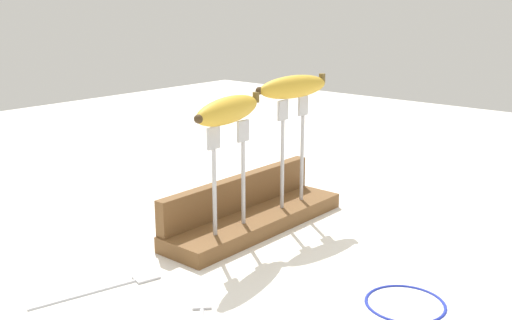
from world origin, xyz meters
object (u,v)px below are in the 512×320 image
(fork_fallen_far, at_px, (114,285))
(fork_stand_right, at_px, (293,142))
(wire_coil, at_px, (405,302))
(banana_raised_left, at_px, (228,110))
(fork_stand_left, at_px, (229,167))
(banana_raised_right, at_px, (294,87))

(fork_fallen_far, bearing_deg, fork_stand_right, -2.48)
(fork_fallen_far, height_order, wire_coil, fork_fallen_far)
(banana_raised_left, height_order, fork_fallen_far, banana_raised_left)
(fork_fallen_far, bearing_deg, fork_stand_left, -4.35)
(fork_stand_left, bearing_deg, banana_raised_right, 0.00)
(banana_raised_right, bearing_deg, fork_stand_right, -7.76)
(fork_stand_left, bearing_deg, fork_stand_right, 0.00)
(fork_stand_right, distance_m, banana_raised_right, 0.10)
(fork_stand_right, xyz_separation_m, banana_raised_left, (-0.17, -0.00, 0.08))
(banana_raised_left, xyz_separation_m, banana_raised_right, (0.17, 0.00, 0.02))
(fork_stand_right, relative_size, wire_coil, 1.82)
(fork_fallen_far, bearing_deg, wire_coil, -56.25)
(banana_raised_right, relative_size, fork_fallen_far, 0.89)
(fork_stand_left, xyz_separation_m, wire_coil, (0.00, -0.33, -0.13))
(fork_stand_left, relative_size, fork_stand_right, 0.90)
(banana_raised_left, bearing_deg, fork_fallen_far, 175.64)
(fork_stand_right, bearing_deg, fork_stand_left, 180.00)
(fork_stand_left, height_order, banana_raised_right, banana_raised_right)
(banana_raised_right, bearing_deg, wire_coil, -117.63)
(banana_raised_left, bearing_deg, fork_stand_right, 0.00)
(fork_stand_right, height_order, wire_coil, fork_stand_right)
(fork_stand_right, distance_m, banana_raised_left, 0.19)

